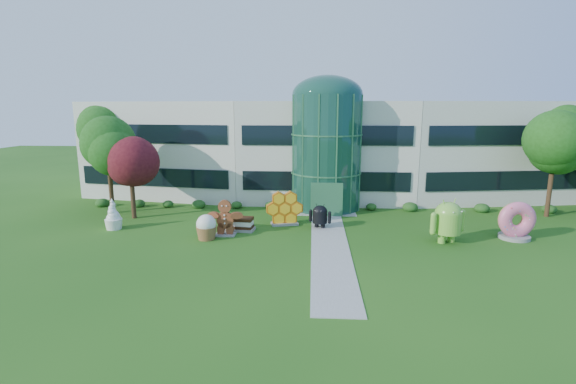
# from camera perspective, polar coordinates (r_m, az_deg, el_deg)

# --- Properties ---
(ground) EXTENTS (140.00, 140.00, 0.00)m
(ground) POSITION_cam_1_polar(r_m,az_deg,el_deg) (25.80, 5.88, -8.41)
(ground) COLOR #215114
(ground) RESTS_ON ground
(building) EXTENTS (46.00, 15.00, 9.30)m
(building) POSITION_cam_1_polar(r_m,az_deg,el_deg) (42.46, 5.01, 5.89)
(building) COLOR beige
(building) RESTS_ON ground
(atrium) EXTENTS (6.00, 6.00, 9.80)m
(atrium) POSITION_cam_1_polar(r_m,az_deg,el_deg) (36.47, 5.26, 5.36)
(atrium) COLOR #194738
(atrium) RESTS_ON ground
(walkway) EXTENTS (2.40, 20.00, 0.04)m
(walkway) POSITION_cam_1_polar(r_m,az_deg,el_deg) (27.68, 5.71, -6.97)
(walkway) COLOR #9E9E93
(walkway) RESTS_ON ground
(tree_red) EXTENTS (4.00, 4.00, 6.00)m
(tree_red) POSITION_cam_1_polar(r_m,az_deg,el_deg) (35.30, -20.59, 1.36)
(tree_red) COLOR #3F0C14
(tree_red) RESTS_ON ground
(trees_backdrop) EXTENTS (52.00, 8.00, 8.40)m
(trees_backdrop) POSITION_cam_1_polar(r_m,az_deg,el_deg) (37.54, 5.19, 4.46)
(trees_backdrop) COLOR #1C4C13
(trees_backdrop) RESTS_ON ground
(android_green) EXTENTS (3.35, 2.88, 3.21)m
(android_green) POSITION_cam_1_polar(r_m,az_deg,el_deg) (29.27, 21.04, -3.44)
(android_green) COLOR #77BE3D
(android_green) RESTS_ON ground
(android_black) EXTENTS (2.05, 1.67, 2.01)m
(android_black) POSITION_cam_1_polar(r_m,az_deg,el_deg) (30.82, 4.39, -3.12)
(android_black) COLOR black
(android_black) RESTS_ON ground
(donut) EXTENTS (2.59, 1.36, 2.62)m
(donut) POSITION_cam_1_polar(r_m,az_deg,el_deg) (32.09, 28.72, -3.37)
(donut) COLOR #DF5572
(donut) RESTS_ON ground
(gingerbread) EXTENTS (2.78, 1.11, 2.55)m
(gingerbread) POSITION_cam_1_polar(r_m,az_deg,el_deg) (29.22, -8.61, -3.48)
(gingerbread) COLOR brown
(gingerbread) RESTS_ON ground
(ice_cream_sandwich) EXTENTS (2.34, 1.36, 1.00)m
(ice_cream_sandwich) POSITION_cam_1_polar(r_m,az_deg,el_deg) (30.43, -6.74, -4.34)
(ice_cream_sandwich) COLOR black
(ice_cream_sandwich) RESTS_ON ground
(honeycomb) EXTENTS (3.13, 1.73, 2.33)m
(honeycomb) POSITION_cam_1_polar(r_m,az_deg,el_deg) (31.54, -0.48, -2.44)
(honeycomb) COLOR yellow
(honeycomb) RESTS_ON ground
(froyo) EXTENTS (1.71, 1.71, 2.27)m
(froyo) POSITION_cam_1_polar(r_m,az_deg,el_deg) (32.99, -22.82, -2.79)
(froyo) COLOR white
(froyo) RESTS_ON ground
(cupcake) EXTENTS (1.86, 1.86, 1.72)m
(cupcake) POSITION_cam_1_polar(r_m,az_deg,el_deg) (28.69, -11.11, -4.70)
(cupcake) COLOR white
(cupcake) RESTS_ON ground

